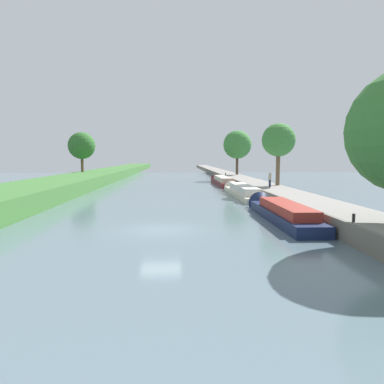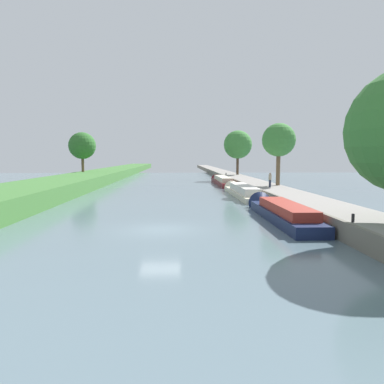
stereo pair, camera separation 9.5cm
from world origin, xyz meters
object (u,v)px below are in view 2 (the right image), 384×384
object	(u,v)px
narrowboat_navy	(280,212)
narrowboat_cream	(241,191)
person_walking	(270,179)
mooring_bollard_far	(226,174)
narrowboat_maroon	(222,181)
mooring_bollard_near	(353,218)

from	to	relation	value
narrowboat_navy	narrowboat_cream	world-z (taller)	narrowboat_navy
narrowboat_navy	person_walking	size ratio (longest dim) A/B	7.74
narrowboat_cream	mooring_bollard_far	bearing A→B (deg)	86.06
narrowboat_cream	mooring_bollard_far	size ratio (longest dim) A/B	34.27
narrowboat_maroon	narrowboat_cream	bearing A→B (deg)	-89.69
narrowboat_navy	mooring_bollard_near	bearing A→B (deg)	-75.61
narrowboat_cream	mooring_bollard_near	bearing A→B (deg)	-85.50
narrowboat_navy	narrowboat_cream	size ratio (longest dim) A/B	0.83
mooring_bollard_near	person_walking	bearing A→B (deg)	86.43
narrowboat_cream	mooring_bollard_far	xyz separation A→B (m)	(1.78, 25.80, 0.75)
narrowboat_navy	narrowboat_maroon	distance (m)	33.07
narrowboat_maroon	mooring_bollard_far	distance (m)	8.42
narrowboat_cream	mooring_bollard_far	distance (m)	25.87
narrowboat_navy	mooring_bollard_far	size ratio (longest dim) A/B	28.55
narrowboat_navy	mooring_bollard_far	bearing A→B (deg)	87.48
mooring_bollard_far	person_walking	bearing A→B (deg)	-87.06
narrowboat_maroon	mooring_bollard_near	size ratio (longest dim) A/B	37.47
person_walking	narrowboat_cream	bearing A→B (deg)	167.05
narrowboat_maroon	person_walking	bearing A→B (deg)	-80.01
narrowboat_maroon	mooring_bollard_far	size ratio (longest dim) A/B	37.47
person_walking	mooring_bollard_far	size ratio (longest dim) A/B	3.69
mooring_bollard_far	narrowboat_cream	bearing A→B (deg)	-93.94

